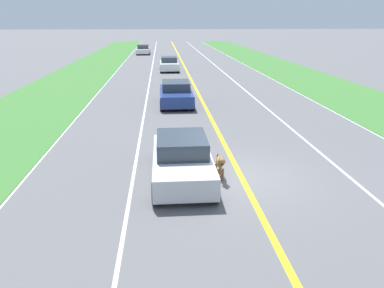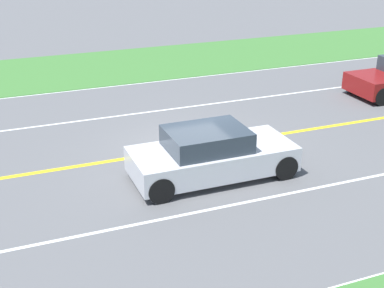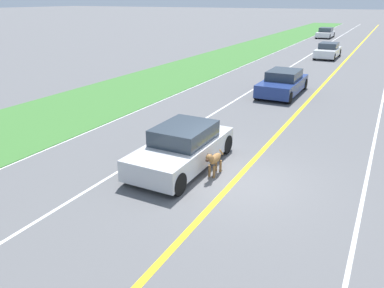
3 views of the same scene
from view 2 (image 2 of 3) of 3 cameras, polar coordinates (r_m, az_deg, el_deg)
name	(u,v)px [view 2 (image 2 of 3)]	position (r m, az deg, el deg)	size (l,w,h in m)	color
ground_plane	(190,148)	(15.78, -0.21, -0.48)	(400.00, 400.00, 0.00)	#5B5B5E
centre_divider_line	(190,148)	(15.78, -0.21, -0.47)	(0.18, 160.00, 0.01)	yellow
lane_edge_line_left	(128,84)	(22.06, -6.89, 6.33)	(0.14, 160.00, 0.01)	white
lane_dash_same_dir	(243,203)	(12.92, 5.49, -6.26)	(0.10, 160.00, 0.01)	white
lane_dash_oncoming	(154,111)	(18.86, -4.09, 3.50)	(0.10, 160.00, 0.01)	white
grass_verge_left	(110,66)	(24.87, -8.72, 8.18)	(6.00, 160.00, 0.03)	#3D7533
ego_car	(211,155)	(13.85, 2.05, -1.13)	(1.86, 4.25, 1.35)	silver
dog	(200,141)	(14.97, 0.85, 0.36)	(0.24, 1.22, 0.85)	olive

